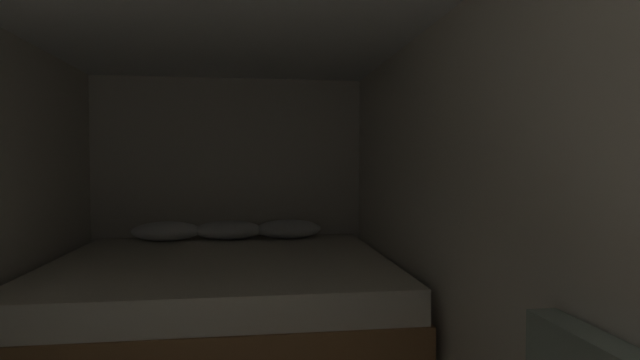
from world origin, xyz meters
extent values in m
cube|color=beige|center=(0.00, 4.28, 1.03)|extent=(2.46, 0.05, 2.06)
cube|color=beige|center=(1.20, 1.92, 1.03)|extent=(0.05, 4.68, 2.06)
cube|color=olive|center=(0.00, 3.19, 0.24)|extent=(2.24, 2.03, 0.48)
cube|color=beige|center=(0.00, 3.19, 0.57)|extent=(2.20, 1.99, 0.19)
ellipsoid|color=white|center=(-0.50, 4.00, 0.75)|extent=(0.56, 0.32, 0.16)
ellipsoid|color=white|center=(0.50, 4.00, 0.75)|extent=(0.56, 0.32, 0.16)
ellipsoid|color=white|center=(0.00, 4.00, 0.75)|extent=(0.56, 0.32, 0.16)
camera|label=1|loc=(0.21, -0.14, 1.31)|focal=27.36mm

